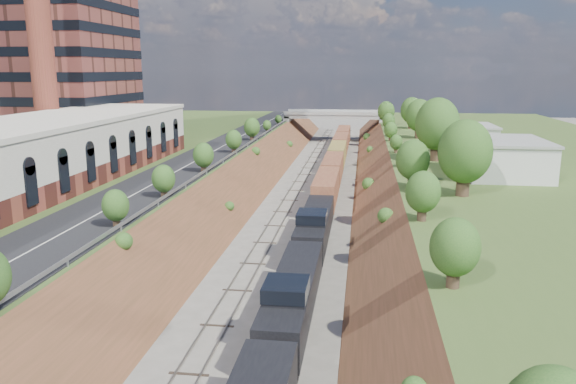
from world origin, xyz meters
name	(u,v)px	position (x,y,z in m)	size (l,w,h in m)	color
platform_left	(87,173)	(-33.00, 60.00, 2.50)	(44.00, 180.00, 5.00)	#425B25
platform_right	(561,185)	(33.00, 60.00, 2.50)	(44.00, 180.00, 5.00)	#425B25
embankment_left	(234,193)	(-11.00, 60.00, 0.00)	(7.07, 180.00, 7.07)	brown
embankment_right	(390,198)	(11.00, 60.00, 0.00)	(7.07, 180.00, 7.07)	brown
rail_left_track	(292,195)	(-2.60, 60.00, 0.09)	(1.58, 180.00, 0.18)	gray
rail_right_track	(329,196)	(2.60, 60.00, 0.09)	(1.58, 180.00, 0.18)	gray
road	(202,158)	(-15.50, 60.00, 5.05)	(8.00, 180.00, 0.10)	black
guardrail	(230,155)	(-11.40, 59.80, 5.55)	(0.10, 171.00, 0.70)	#99999E
commercial_building	(27,155)	(-28.00, 38.00, 8.51)	(14.30, 62.30, 7.00)	brown
smokestack	(38,10)	(-36.00, 56.00, 25.00)	(3.20, 3.20, 40.00)	brown
overpass	(335,121)	(0.00, 122.00, 4.92)	(24.50, 8.30, 7.40)	gray
white_building_near	(503,159)	(23.50, 52.00, 7.00)	(9.00, 12.00, 4.00)	silver
white_building_far	(466,138)	(23.00, 74.00, 6.80)	(8.00, 10.00, 3.60)	silver
tree_right_large	(465,152)	(17.00, 40.00, 9.38)	(5.25, 5.25, 7.61)	#473323
tree_left_crest	(93,218)	(-11.80, 20.00, 7.04)	(2.45, 2.45, 3.55)	#473323
freight_train	(329,180)	(2.60, 59.63, 2.41)	(2.75, 126.28, 4.55)	black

